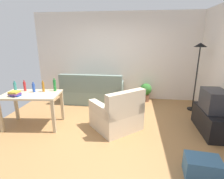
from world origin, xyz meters
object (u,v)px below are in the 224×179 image
Objects in this scene: armchair at (118,115)px; book_stack at (15,94)px; bottle_red at (25,86)px; storage_box at (202,167)px; bottle_amber at (43,87)px; bottle_green at (55,85)px; bottle_tall at (15,87)px; tv at (214,101)px; torchiere_lamp at (199,59)px; couch at (93,93)px; tv_stand at (211,121)px; bottle_blue at (34,88)px; potted_plant at (146,91)px; desk at (32,98)px.

armchair is 2.20m from book_stack.
storage_box is at bearing -21.09° from bottle_red.
bottle_green is at bearing 19.84° from bottle_amber.
bottle_red is at bearing 8.88° from bottle_tall.
tv is 1.42m from torchiere_lamp.
book_stack is (-1.21, -1.87, 0.51)m from couch.
bottle_tall is 0.90m from bottle_green.
tv_stand is 3.90m from bottle_blue.
tv is at bearing 0.59° from bottle_red.
storage_box is at bearing 128.61° from couch.
potted_plant is at bearing 35.80° from tv.
bottle_tall is 0.80× the size of bottle_green.
torchiere_lamp is (-0.00, 1.22, 0.71)m from tv.
couch is at bearing 175.53° from torchiere_lamp.
tv_stand is 1.52m from storage_box.
bottle_amber reaches higher than tv_stand.
bottle_amber reaches higher than bottle_tall.
book_stack is (-2.13, -0.30, 0.49)m from armchair.
tv is 3.86m from bottle_blue.
bottle_blue is 0.20m from bottle_amber.
bottle_green reaches higher than armchair.
bottle_tall is at bearing 156.38° from desk.
bottle_red is (-4.10, -1.27, -0.54)m from torchiere_lamp.
bottle_red is 1.09× the size of bottle_blue.
torchiere_lamp reaches higher than bottle_red.
torchiere_lamp is 3.18× the size of potted_plant.
tv_stand is 1.93× the size of potted_plant.
tv_stand is 4.35× the size of bottle_red.
bottle_red reaches higher than desk.
torchiere_lamp reaches higher than book_stack.
book_stack is (-0.43, -0.39, -0.06)m from bottle_amber.
bottle_green is at bearing 26.89° from desk.
storage_box is 2.03× the size of bottle_tall.
tv_stand is 4.56× the size of book_stack.
bottle_amber is (0.66, 0.04, 0.01)m from bottle_tall.
bottle_red reaches higher than armchair.
bottle_blue is 0.91× the size of bottle_amber.
potted_plant is 0.46× the size of armchair.
tv_stand is at bearing 5.85° from book_stack.
bottle_red is 0.68m from bottle_green.
armchair is at bearing -110.36° from potted_plant.
torchiere_lamp is 7.16× the size of bottle_red.
bottle_red reaches higher than bottle_blue.
book_stack is at bearing -146.88° from desk.
potted_plant is 2.36× the size of book_stack.
bottle_tall is at bearing 46.81° from couch.
torchiere_lamp is at bearing 0.00° from tv_stand.
torchiere_lamp is 3.77× the size of storage_box.
bottle_blue reaches higher than armchair.
bottle_blue is (-1.89, 0.02, 0.54)m from armchair.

